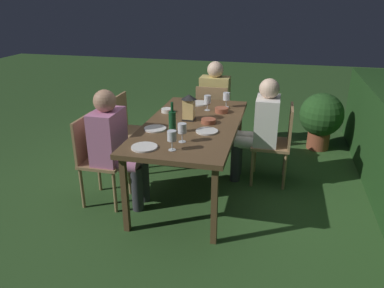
# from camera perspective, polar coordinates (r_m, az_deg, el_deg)

# --- Properties ---
(ground_plane) EXTENTS (16.00, 16.00, 0.00)m
(ground_plane) POSITION_cam_1_polar(r_m,az_deg,el_deg) (4.02, 0.00, -6.97)
(ground_plane) COLOR #2D5123
(dining_table) EXTENTS (1.83, 0.92, 0.75)m
(dining_table) POSITION_cam_1_polar(r_m,az_deg,el_deg) (3.74, 0.00, 2.43)
(dining_table) COLOR brown
(dining_table) RESTS_ON ground
(chair_side_right_a) EXTENTS (0.42, 0.40, 0.87)m
(chair_side_right_a) POSITION_cam_1_polar(r_m,az_deg,el_deg) (4.11, 12.98, 0.54)
(chair_side_right_a) COLOR #9E7A51
(chair_side_right_a) RESTS_ON ground
(person_in_cream) EXTENTS (0.38, 0.47, 1.15)m
(person_in_cream) POSITION_cam_1_polar(r_m,az_deg,el_deg) (4.06, 10.41, 2.77)
(person_in_cream) COLOR white
(person_in_cream) RESTS_ON ground
(chair_head_near) EXTENTS (0.40, 0.42, 0.87)m
(chair_head_near) POSITION_cam_1_polar(r_m,az_deg,el_deg) (4.88, 3.18, 4.56)
(chair_head_near) COLOR #9E7A51
(chair_head_near) RESTS_ON ground
(person_in_mustard) EXTENTS (0.48, 0.38, 1.15)m
(person_in_mustard) POSITION_cam_1_polar(r_m,az_deg,el_deg) (5.03, 3.62, 6.87)
(person_in_mustard) COLOR tan
(person_in_mustard) RESTS_ON ground
(chair_side_left_a) EXTENTS (0.42, 0.40, 0.87)m
(chair_side_left_a) POSITION_cam_1_polar(r_m,az_deg,el_deg) (4.43, -9.51, 2.42)
(chair_side_left_a) COLOR #9E7A51
(chair_side_left_a) RESTS_ON ground
(chair_side_left_b) EXTENTS (0.42, 0.40, 0.87)m
(chair_side_left_b) POSITION_cam_1_polar(r_m,az_deg,el_deg) (3.74, -14.28, -1.76)
(chair_side_left_b) COLOR #9E7A51
(chair_side_left_b) RESTS_ON ground
(person_in_pink) EXTENTS (0.38, 0.47, 1.15)m
(person_in_pink) POSITION_cam_1_polar(r_m,az_deg,el_deg) (3.60, -11.73, 0.14)
(person_in_pink) COLOR #C675A3
(person_in_pink) RESTS_ON ground
(lantern_centerpiece) EXTENTS (0.15, 0.15, 0.27)m
(lantern_centerpiece) POSITION_cam_1_polar(r_m,az_deg,el_deg) (3.77, -0.47, 5.87)
(lantern_centerpiece) COLOR black
(lantern_centerpiece) RESTS_ON dining_table
(green_bottle_on_table) EXTENTS (0.07, 0.07, 0.29)m
(green_bottle_on_table) POSITION_cam_1_polar(r_m,az_deg,el_deg) (3.43, -3.02, 3.49)
(green_bottle_on_table) COLOR #144723
(green_bottle_on_table) RESTS_ON dining_table
(wine_glass_a) EXTENTS (0.08, 0.08, 0.17)m
(wine_glass_a) POSITION_cam_1_polar(r_m,az_deg,el_deg) (3.20, -1.52, 2.28)
(wine_glass_a) COLOR silver
(wine_glass_a) RESTS_ON dining_table
(wine_glass_b) EXTENTS (0.08, 0.08, 0.17)m
(wine_glass_b) POSITION_cam_1_polar(r_m,az_deg,el_deg) (4.23, 5.28, 7.15)
(wine_glass_b) COLOR silver
(wine_glass_b) RESTS_ON dining_table
(wine_glass_c) EXTENTS (0.08, 0.08, 0.17)m
(wine_glass_c) POSITION_cam_1_polar(r_m,az_deg,el_deg) (3.03, -3.01, 1.10)
(wine_glass_c) COLOR silver
(wine_glass_c) RESTS_ON dining_table
(wine_glass_d) EXTENTS (0.08, 0.08, 0.17)m
(wine_glass_d) POSITION_cam_1_polar(r_m,az_deg,el_deg) (4.10, 2.38, 6.74)
(wine_glass_d) COLOR silver
(wine_glass_d) RESTS_ON dining_table
(plate_a) EXTENTS (0.24, 0.24, 0.01)m
(plate_a) POSITION_cam_1_polar(r_m,az_deg,el_deg) (4.37, 0.96, 6.25)
(plate_a) COLOR silver
(plate_a) RESTS_ON dining_table
(plate_b) EXTENTS (0.21, 0.21, 0.01)m
(plate_b) POSITION_cam_1_polar(r_m,az_deg,el_deg) (3.48, 2.30, 1.98)
(plate_b) COLOR silver
(plate_b) RESTS_ON dining_table
(plate_c) EXTENTS (0.21, 0.21, 0.01)m
(plate_c) POSITION_cam_1_polar(r_m,az_deg,el_deg) (3.56, -5.65, 2.35)
(plate_c) COLOR white
(plate_c) RESTS_ON dining_table
(plate_d) EXTENTS (0.22, 0.22, 0.01)m
(plate_d) POSITION_cam_1_polar(r_m,az_deg,el_deg) (3.14, -7.30, -0.48)
(plate_d) COLOR white
(plate_d) RESTS_ON dining_table
(bowl_olives) EXTENTS (0.13, 0.13, 0.04)m
(bowl_olives) POSITION_cam_1_polar(r_m,az_deg,el_deg) (4.06, -3.83, 5.17)
(bowl_olives) COLOR silver
(bowl_olives) RESTS_ON dining_table
(bowl_bread) EXTENTS (0.15, 0.15, 0.05)m
(bowl_bread) POSITION_cam_1_polar(r_m,az_deg,el_deg) (4.06, 4.55, 5.22)
(bowl_bread) COLOR #9E5138
(bowl_bread) RESTS_ON dining_table
(bowl_salad) EXTENTS (0.15, 0.15, 0.04)m
(bowl_salad) POSITION_cam_1_polar(r_m,az_deg,el_deg) (3.71, 2.53, 3.56)
(bowl_salad) COLOR #9E5138
(bowl_salad) RESTS_ON dining_table
(potted_plant_by_hedge) EXTENTS (0.57, 0.57, 0.76)m
(potted_plant_by_hedge) POSITION_cam_1_polar(r_m,az_deg,el_deg) (5.20, 19.15, 3.91)
(potted_plant_by_hedge) COLOR brown
(potted_plant_by_hedge) RESTS_ON ground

